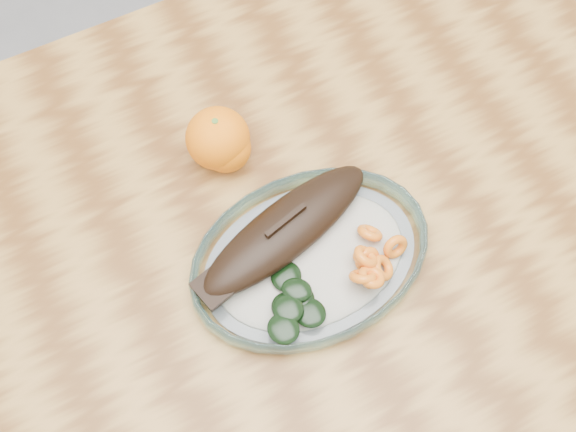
% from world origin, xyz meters
% --- Properties ---
extents(ground, '(3.00, 3.00, 0.00)m').
position_xyz_m(ground, '(0.00, 0.00, 0.00)').
color(ground, slate).
rests_on(ground, ground).
extents(dining_table, '(1.20, 0.80, 0.75)m').
position_xyz_m(dining_table, '(0.00, 0.00, 0.65)').
color(dining_table, brown).
rests_on(dining_table, ground).
extents(plated_meal, '(0.55, 0.55, 0.08)m').
position_xyz_m(plated_meal, '(-0.01, -0.07, 0.77)').
color(plated_meal, white).
rests_on(plated_meal, dining_table).
extents(orange_left, '(0.08, 0.08, 0.08)m').
position_xyz_m(orange_left, '(-0.04, 0.12, 0.79)').
color(orange_left, '#FF6405').
rests_on(orange_left, dining_table).
extents(orange_right, '(0.06, 0.06, 0.06)m').
position_xyz_m(orange_right, '(-0.04, 0.11, 0.78)').
color(orange_right, '#FF6405').
rests_on(orange_right, dining_table).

